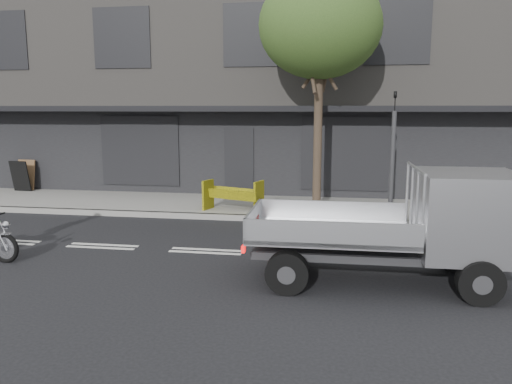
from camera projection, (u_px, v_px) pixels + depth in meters
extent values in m
plane|color=black|center=(206.00, 251.00, 10.83)|extent=(80.00, 80.00, 0.00)
cube|color=gray|center=(245.00, 206.00, 15.39)|extent=(32.00, 3.20, 0.15)
cube|color=gray|center=(235.00, 217.00, 13.83)|extent=(32.00, 0.20, 0.15)
cube|color=slate|center=(273.00, 86.00, 21.16)|extent=(26.00, 10.00, 8.00)
cylinder|color=#382B21|center=(318.00, 146.00, 14.24)|extent=(0.24, 0.24, 4.00)
ellipsoid|color=#2F491B|center=(320.00, 26.00, 13.69)|extent=(3.40, 3.40, 2.89)
cylinder|color=#2D2D30|center=(392.00, 168.00, 13.18)|extent=(0.12, 0.12, 3.00)
imported|color=black|center=(395.00, 101.00, 12.88)|extent=(0.08, 0.10, 0.50)
torus|color=black|center=(5.00, 248.00, 10.02)|extent=(0.63, 0.13, 0.63)
cylinder|color=black|center=(287.00, 273.00, 8.31)|extent=(0.73, 0.28, 0.73)
cylinder|color=black|center=(294.00, 246.00, 9.89)|extent=(0.73, 0.28, 0.73)
cylinder|color=black|center=(480.00, 282.00, 7.86)|extent=(0.73, 0.28, 0.73)
cylinder|color=black|center=(455.00, 253.00, 9.44)|extent=(0.73, 0.28, 0.73)
cube|color=#2D2D30|center=(377.00, 254.00, 8.85)|extent=(4.40, 1.00, 0.13)
cube|color=#9F9EA3|center=(468.00, 214.00, 8.50)|extent=(1.64, 1.74, 1.43)
cube|color=black|center=(469.00, 190.00, 8.43)|extent=(1.45, 1.64, 0.53)
cube|color=silver|center=(331.00, 233.00, 8.91)|extent=(2.88, 1.89, 0.10)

